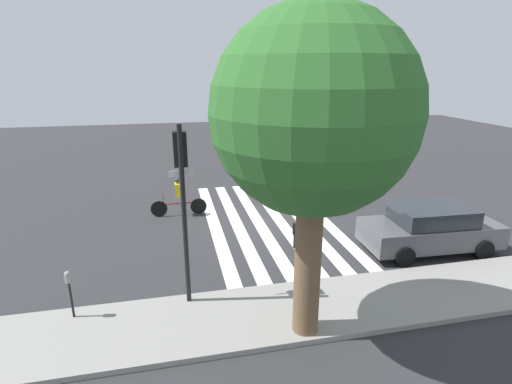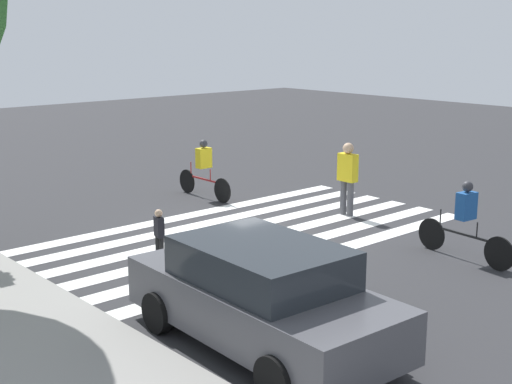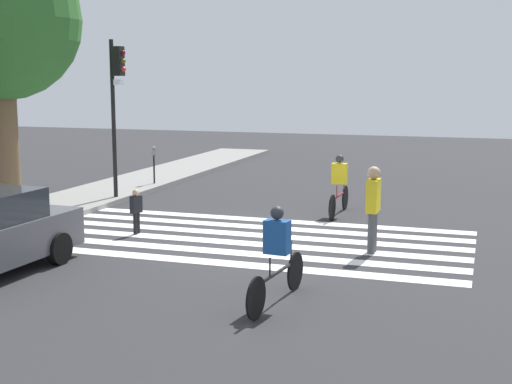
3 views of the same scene
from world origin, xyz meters
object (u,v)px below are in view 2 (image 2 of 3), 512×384
object	(u,v)px
cyclist_mid_street	(465,218)
pedestrian_adult_tall_backpack	(347,175)
pedestrian_adult_yellow_jacket	(159,232)
car_parked_dark_suv	(261,295)
cyclist_far_lane	(204,167)

from	to	relation	value
cyclist_mid_street	pedestrian_adult_tall_backpack	bearing A→B (deg)	-7.39
pedestrian_adult_yellow_jacket	car_parked_dark_suv	bearing A→B (deg)	-178.98
pedestrian_adult_tall_backpack	car_parked_dark_suv	distance (m)	7.92
cyclist_far_lane	cyclist_mid_street	bearing A→B (deg)	-175.08
pedestrian_adult_yellow_jacket	cyclist_mid_street	distance (m)	6.12
pedestrian_adult_tall_backpack	cyclist_far_lane	size ratio (longest dim) A/B	0.80
car_parked_dark_suv	cyclist_far_lane	bearing A→B (deg)	-30.09
pedestrian_adult_yellow_jacket	pedestrian_adult_tall_backpack	bearing A→B (deg)	-74.94
pedestrian_adult_tall_backpack	cyclist_mid_street	bearing A→B (deg)	168.15
cyclist_mid_street	car_parked_dark_suv	size ratio (longest dim) A/B	0.52
cyclist_far_lane	car_parked_dark_suv	world-z (taller)	cyclist_far_lane
pedestrian_adult_yellow_jacket	cyclist_mid_street	bearing A→B (deg)	-115.06
pedestrian_adult_yellow_jacket	cyclist_far_lane	size ratio (longest dim) A/B	0.46
pedestrian_adult_yellow_jacket	cyclist_mid_street	world-z (taller)	cyclist_mid_street
pedestrian_adult_yellow_jacket	cyclist_far_lane	distance (m)	5.57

